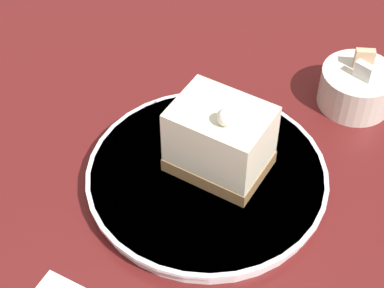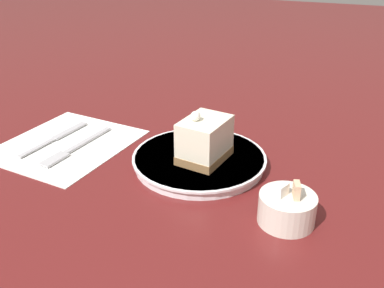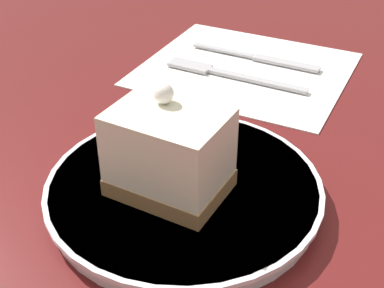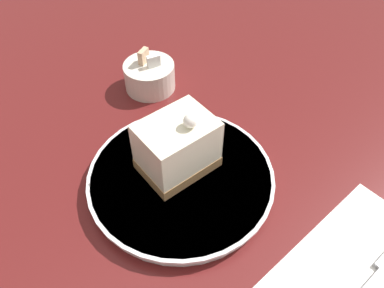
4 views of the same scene
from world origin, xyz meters
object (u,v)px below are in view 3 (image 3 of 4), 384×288
object	(u,v)px
cake_slice	(169,153)
knife	(266,59)
plate	(184,190)
fork	(223,73)

from	to	relation	value
cake_slice	knife	bearing A→B (deg)	7.44
cake_slice	knife	distance (m)	0.31
plate	fork	distance (m)	0.24
fork	knife	bearing A→B (deg)	-27.24
cake_slice	fork	distance (m)	0.25
fork	knife	distance (m)	0.07
fork	cake_slice	bearing A→B (deg)	-165.66
cake_slice	fork	bearing A→B (deg)	16.09
plate	cake_slice	size ratio (longest dim) A/B	2.36
plate	knife	distance (m)	0.29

